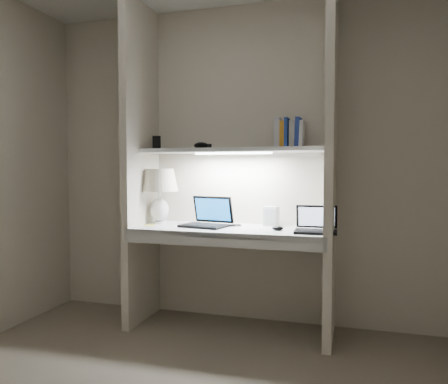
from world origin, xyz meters
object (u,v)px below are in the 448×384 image
at_px(laptop_main, 207,219).
at_px(speaker, 271,216).
at_px(table_lamp, 159,187).
at_px(book_row, 289,134).
at_px(laptop_netbook, 316,226).

xyz_separation_m(laptop_main, speaker, (0.47, 0.15, 0.02)).
xyz_separation_m(table_lamp, book_row, (1.03, 0.09, 0.41)).
height_order(laptop_main, book_row, book_row).
distance_m(table_lamp, laptop_main, 0.50).
bearing_deg(laptop_main, book_row, 25.21).
bearing_deg(table_lamp, laptop_main, -7.66).
xyz_separation_m(table_lamp, laptop_main, (0.43, -0.06, -0.25)).
height_order(laptop_netbook, speaker, laptop_netbook).
relative_size(laptop_main, laptop_netbook, 1.31).
xyz_separation_m(laptop_netbook, book_row, (-0.22, 0.24, 0.66)).
bearing_deg(book_row, laptop_netbook, -46.89).
height_order(table_lamp, speaker, table_lamp).
bearing_deg(laptop_main, speaker, 28.85).
distance_m(laptop_main, speaker, 0.49).
relative_size(table_lamp, laptop_netbook, 1.50).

